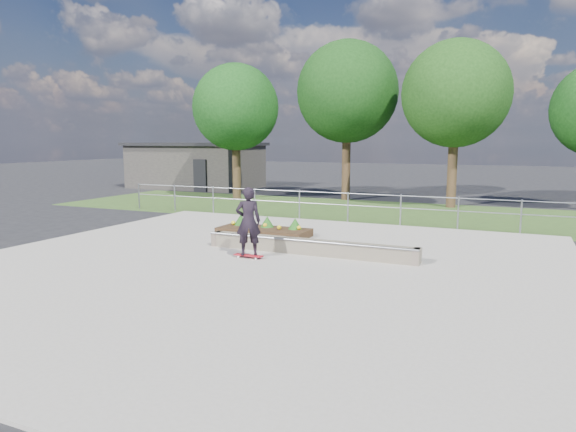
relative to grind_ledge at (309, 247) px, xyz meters
The scene contains 11 objects.
ground 1.85m from the grind_ledge, 113.82° to the right, with size 120.00×120.00×0.00m, color black.
grass_verge 9.36m from the grind_ledge, 94.52° to the left, with size 30.00×8.00×0.02m, color #2B451B.
concrete_slab 1.84m from the grind_ledge, 113.82° to the right, with size 15.00×15.00×0.06m, color gray.
fence 5.90m from the grind_ledge, 97.21° to the left, with size 20.06×0.06×1.20m.
building 22.03m from the grind_ledge, 132.07° to the left, with size 8.40×5.40×3.00m.
tree_far_left 15.03m from the grind_ledge, 127.64° to the left, with size 4.55×4.55×7.15m.
tree_mid_left 14.72m from the grind_ledge, 103.65° to the left, with size 5.25×5.25×8.25m.
tree_mid_right 13.48m from the grind_ledge, 79.60° to the left, with size 4.90×4.90×7.70m.
grind_ledge is the anchor object (origin of this frame).
planter_bed 3.08m from the grind_ledge, 139.77° to the left, with size 3.00×1.20×0.61m.
skateboarder 1.84m from the grind_ledge, 139.10° to the right, with size 0.80×0.70×1.88m.
Camera 1 is at (5.84, -11.04, 3.12)m, focal length 32.00 mm.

